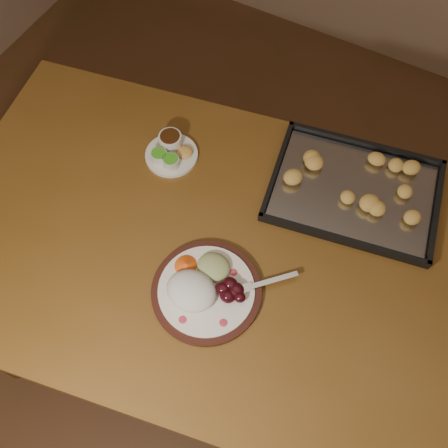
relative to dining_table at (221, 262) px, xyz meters
The scene contains 6 objects.
ground 0.76m from the dining_table, 48.35° to the right, with size 4.00×4.00×0.00m, color brown.
room_shell 1.13m from the dining_table, 48.35° to the right, with size 4.04×4.04×2.72m.
dining_table is the anchor object (origin of this frame).
dinner_plate 0.17m from the dining_table, 80.00° to the right, with size 0.32×0.28×0.06m.
condiment_saucer 0.34m from the dining_table, 145.03° to the left, with size 0.15×0.15×0.05m.
baking_tray 0.41m from the dining_table, 52.81° to the left, with size 0.50×0.40×0.05m.
Camera 1 is at (0.01, -0.19, 1.91)m, focal length 40.00 mm.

